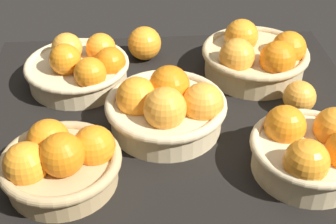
{
  "coord_description": "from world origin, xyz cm",
  "views": [
    {
      "loc": [
        6.95,
        79.16,
        63.21
      ],
      "look_at": [
        1.14,
        3.84,
        7.0
      ],
      "focal_mm": 50.36,
      "sensor_mm": 36.0,
      "label": 1
    }
  ],
  "objects_px": {
    "basket_center": "(167,107)",
    "loose_orange_front_gap": "(144,43)",
    "basket_far_left": "(312,150)",
    "basket_near_right": "(81,67)",
    "basket_far_right": "(60,161)",
    "loose_orange_back_gap": "(300,98)",
    "basket_near_left": "(256,57)"
  },
  "relations": [
    {
      "from": "basket_near_right",
      "to": "loose_orange_back_gap",
      "type": "xyz_separation_m",
      "value": [
        -0.47,
        0.15,
        -0.01
      ]
    },
    {
      "from": "basket_far_right",
      "to": "loose_orange_back_gap",
      "type": "height_order",
      "value": "basket_far_right"
    },
    {
      "from": "basket_far_right",
      "to": "basket_center",
      "type": "xyz_separation_m",
      "value": [
        -0.2,
        -0.14,
        0.0
      ]
    },
    {
      "from": "basket_far_right",
      "to": "basket_near_right",
      "type": "distance_m",
      "value": 0.32
    },
    {
      "from": "basket_far_left",
      "to": "loose_orange_front_gap",
      "type": "distance_m",
      "value": 0.52
    },
    {
      "from": "basket_near_left",
      "to": "basket_far_left",
      "type": "bearing_deg",
      "value": 93.94
    },
    {
      "from": "basket_far_left",
      "to": "basket_near_right",
      "type": "xyz_separation_m",
      "value": [
        0.43,
        -0.33,
        -0.01
      ]
    },
    {
      "from": "basket_far_right",
      "to": "basket_near_right",
      "type": "bearing_deg",
      "value": -92.26
    },
    {
      "from": "basket_near_left",
      "to": "loose_orange_front_gap",
      "type": "relative_size",
      "value": 3.0
    },
    {
      "from": "basket_center",
      "to": "basket_far_right",
      "type": "bearing_deg",
      "value": 35.14
    },
    {
      "from": "basket_far_left",
      "to": "basket_near_right",
      "type": "height_order",
      "value": "same"
    },
    {
      "from": "basket_center",
      "to": "loose_orange_front_gap",
      "type": "xyz_separation_m",
      "value": [
        0.03,
        -0.29,
        -0.01
      ]
    },
    {
      "from": "basket_near_left",
      "to": "loose_orange_back_gap",
      "type": "distance_m",
      "value": 0.16
    },
    {
      "from": "loose_orange_back_gap",
      "to": "basket_near_right",
      "type": "bearing_deg",
      "value": -17.44
    },
    {
      "from": "basket_far_left",
      "to": "basket_far_right",
      "type": "relative_size",
      "value": 1.0
    },
    {
      "from": "basket_center",
      "to": "loose_orange_front_gap",
      "type": "height_order",
      "value": "basket_center"
    },
    {
      "from": "basket_center",
      "to": "loose_orange_front_gap",
      "type": "distance_m",
      "value": 0.29
    },
    {
      "from": "basket_far_left",
      "to": "loose_orange_back_gap",
      "type": "relative_size",
      "value": 3.05
    },
    {
      "from": "basket_far_right",
      "to": "loose_orange_back_gap",
      "type": "relative_size",
      "value": 3.07
    },
    {
      "from": "basket_far_right",
      "to": "loose_orange_back_gap",
      "type": "bearing_deg",
      "value": -160.27
    },
    {
      "from": "basket_far_right",
      "to": "basket_near_right",
      "type": "height_order",
      "value": "basket_far_right"
    },
    {
      "from": "basket_near_left",
      "to": "loose_orange_front_gap",
      "type": "bearing_deg",
      "value": -21.09
    },
    {
      "from": "basket_far_right",
      "to": "loose_orange_front_gap",
      "type": "xyz_separation_m",
      "value": [
        -0.16,
        -0.42,
        -0.0
      ]
    },
    {
      "from": "basket_far_left",
      "to": "basket_center",
      "type": "distance_m",
      "value": 0.29
    },
    {
      "from": "basket_near_right",
      "to": "loose_orange_back_gap",
      "type": "relative_size",
      "value": 3.43
    },
    {
      "from": "basket_far_left",
      "to": "basket_center",
      "type": "xyz_separation_m",
      "value": [
        0.25,
        -0.15,
        0.0
      ]
    },
    {
      "from": "basket_far_right",
      "to": "basket_near_left",
      "type": "bearing_deg",
      "value": -142.33
    },
    {
      "from": "loose_orange_back_gap",
      "to": "basket_far_right",
      "type": "bearing_deg",
      "value": 19.73
    },
    {
      "from": "loose_orange_back_gap",
      "to": "basket_center",
      "type": "bearing_deg",
      "value": 6.86
    },
    {
      "from": "basket_far_right",
      "to": "loose_orange_back_gap",
      "type": "distance_m",
      "value": 0.51
    },
    {
      "from": "basket_near_left",
      "to": "basket_center",
      "type": "relative_size",
      "value": 1.02
    },
    {
      "from": "basket_far_right",
      "to": "basket_center",
      "type": "distance_m",
      "value": 0.24
    }
  ]
}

